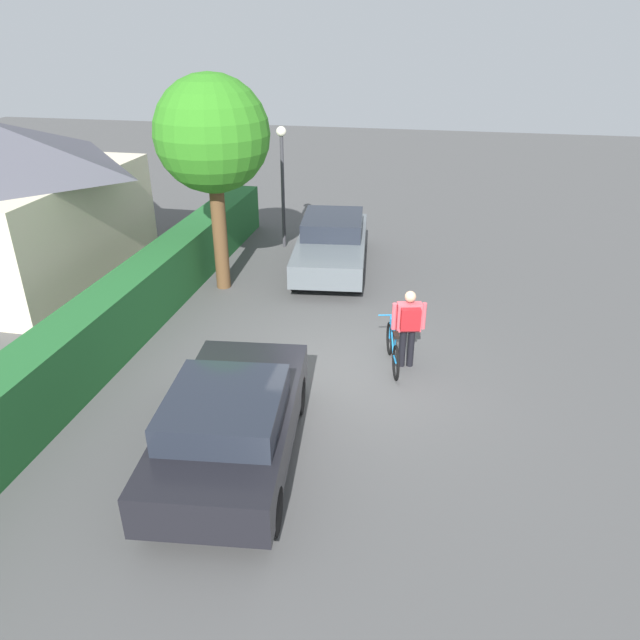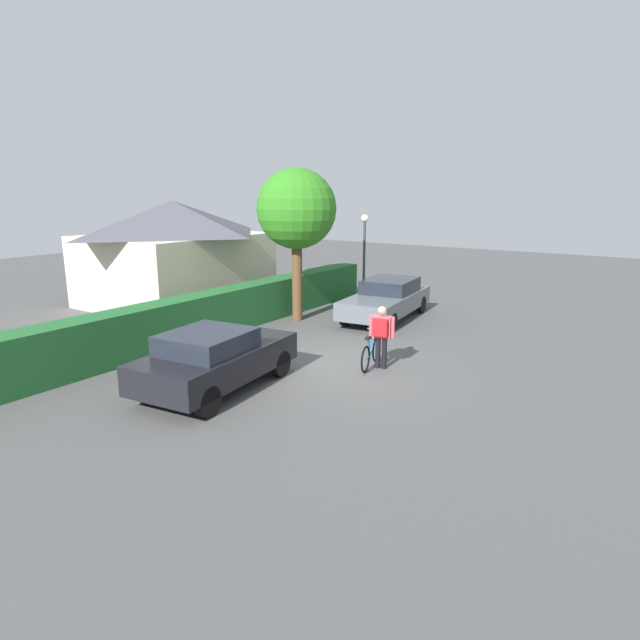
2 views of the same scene
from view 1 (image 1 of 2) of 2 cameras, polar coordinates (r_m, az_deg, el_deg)
ground_plane at (r=11.37m, az=2.54°, el=-5.18°), size 60.00×60.00×0.00m
hedge_row at (r=12.58m, az=-19.33°, el=-0.02°), size 17.09×0.90×1.33m
parked_car_near at (r=8.93m, az=-8.61°, el=-9.76°), size 4.14×2.25×1.39m
parked_car_far at (r=16.12m, az=1.15°, el=7.50°), size 4.69×2.28×1.36m
bicycle at (r=11.53m, az=7.04°, el=-2.75°), size 1.61×0.55×0.87m
person_rider at (r=11.25m, az=8.57°, el=-0.25°), size 0.43×0.63×1.59m
street_lamp at (r=17.35m, az=-3.67°, el=14.35°), size 0.28×0.28×3.49m
tree_kerbside at (r=14.25m, az=-10.38°, el=17.08°), size 2.65×2.65×5.09m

